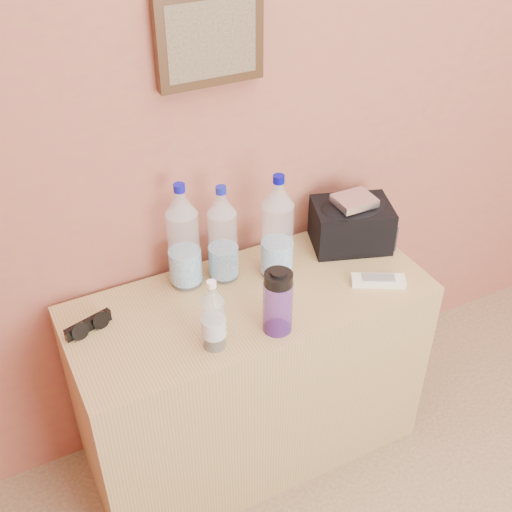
{
  "coord_description": "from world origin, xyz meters",
  "views": [
    {
      "loc": [
        -1.08,
        0.42,
        1.93
      ],
      "look_at": [
        -0.43,
        1.71,
        0.87
      ],
      "focal_mm": 45.0,
      "sensor_mm": 36.0,
      "label": 1
    }
  ],
  "objects_px": {
    "ac_remote": "(378,281)",
    "pet_large_c": "(277,233)",
    "sunglasses": "(88,325)",
    "nalgene_bottle": "(278,301)",
    "toiletry_bag": "(351,222)",
    "dresser": "(251,377)",
    "foil_packet": "(354,201)",
    "pet_large_b": "(223,239)",
    "pet_large_a": "(184,242)",
    "pet_small": "(213,318)"
  },
  "relations": [
    {
      "from": "ac_remote",
      "to": "pet_large_c",
      "type": "bearing_deg",
      "value": 172.59
    },
    {
      "from": "sunglasses",
      "to": "ac_remote",
      "type": "distance_m",
      "value": 0.87
    },
    {
      "from": "sunglasses",
      "to": "nalgene_bottle",
      "type": "bearing_deg",
      "value": -42.31
    },
    {
      "from": "pet_large_c",
      "to": "toiletry_bag",
      "type": "height_order",
      "value": "pet_large_c"
    },
    {
      "from": "dresser",
      "to": "ac_remote",
      "type": "height_order",
      "value": "ac_remote"
    },
    {
      "from": "foil_packet",
      "to": "ac_remote",
      "type": "bearing_deg",
      "value": -98.23
    },
    {
      "from": "dresser",
      "to": "nalgene_bottle",
      "type": "relative_size",
      "value": 5.43
    },
    {
      "from": "nalgene_bottle",
      "to": "foil_packet",
      "type": "relative_size",
      "value": 1.67
    },
    {
      "from": "pet_large_b",
      "to": "foil_packet",
      "type": "height_order",
      "value": "pet_large_b"
    },
    {
      "from": "pet_large_a",
      "to": "nalgene_bottle",
      "type": "height_order",
      "value": "pet_large_a"
    },
    {
      "from": "pet_large_a",
      "to": "sunglasses",
      "type": "height_order",
      "value": "pet_large_a"
    },
    {
      "from": "pet_small",
      "to": "nalgene_bottle",
      "type": "height_order",
      "value": "pet_small"
    },
    {
      "from": "pet_large_c",
      "to": "toiletry_bag",
      "type": "distance_m",
      "value": 0.31
    },
    {
      "from": "pet_small",
      "to": "pet_large_a",
      "type": "bearing_deg",
      "value": 83.05
    },
    {
      "from": "pet_large_b",
      "to": "nalgene_bottle",
      "type": "xyz_separation_m",
      "value": [
        0.03,
        -0.29,
        -0.04
      ]
    },
    {
      "from": "pet_large_b",
      "to": "sunglasses",
      "type": "bearing_deg",
      "value": -173.56
    },
    {
      "from": "pet_large_a",
      "to": "pet_large_c",
      "type": "distance_m",
      "value": 0.28
    },
    {
      "from": "pet_large_b",
      "to": "nalgene_bottle",
      "type": "distance_m",
      "value": 0.29
    },
    {
      "from": "pet_large_a",
      "to": "nalgene_bottle",
      "type": "xyz_separation_m",
      "value": [
        0.15,
        -0.31,
        -0.05
      ]
    },
    {
      "from": "nalgene_bottle",
      "to": "pet_large_a",
      "type": "bearing_deg",
      "value": 115.95
    },
    {
      "from": "pet_large_b",
      "to": "nalgene_bottle",
      "type": "relative_size",
      "value": 1.59
    },
    {
      "from": "pet_small",
      "to": "ac_remote",
      "type": "height_order",
      "value": "pet_small"
    },
    {
      "from": "pet_large_a",
      "to": "dresser",
      "type": "bearing_deg",
      "value": -46.88
    },
    {
      "from": "pet_large_a",
      "to": "pet_large_b",
      "type": "distance_m",
      "value": 0.12
    },
    {
      "from": "pet_large_a",
      "to": "nalgene_bottle",
      "type": "relative_size",
      "value": 1.71
    },
    {
      "from": "pet_large_a",
      "to": "pet_large_c",
      "type": "relative_size",
      "value": 0.99
    },
    {
      "from": "dresser",
      "to": "nalgene_bottle",
      "type": "bearing_deg",
      "value": -87.12
    },
    {
      "from": "dresser",
      "to": "pet_large_a",
      "type": "relative_size",
      "value": 3.17
    },
    {
      "from": "dresser",
      "to": "toiletry_bag",
      "type": "height_order",
      "value": "toiletry_bag"
    },
    {
      "from": "pet_small",
      "to": "ac_remote",
      "type": "relative_size",
      "value": 1.35
    },
    {
      "from": "pet_large_a",
      "to": "ac_remote",
      "type": "xyz_separation_m",
      "value": [
        0.52,
        -0.27,
        -0.14
      ]
    },
    {
      "from": "pet_small",
      "to": "ac_remote",
      "type": "distance_m",
      "value": 0.57
    },
    {
      "from": "sunglasses",
      "to": "toiletry_bag",
      "type": "relative_size",
      "value": 0.57
    },
    {
      "from": "pet_large_b",
      "to": "foil_packet",
      "type": "bearing_deg",
      "value": -6.24
    },
    {
      "from": "pet_large_a",
      "to": "toiletry_bag",
      "type": "distance_m",
      "value": 0.57
    },
    {
      "from": "dresser",
      "to": "foil_packet",
      "type": "height_order",
      "value": "foil_packet"
    },
    {
      "from": "pet_large_c",
      "to": "pet_small",
      "type": "height_order",
      "value": "pet_large_c"
    },
    {
      "from": "dresser",
      "to": "sunglasses",
      "type": "distance_m",
      "value": 0.6
    },
    {
      "from": "pet_small",
      "to": "dresser",
      "type": "bearing_deg",
      "value": 37.92
    },
    {
      "from": "dresser",
      "to": "foil_packet",
      "type": "distance_m",
      "value": 0.67
    },
    {
      "from": "dresser",
      "to": "sunglasses",
      "type": "relative_size",
      "value": 7.81
    },
    {
      "from": "sunglasses",
      "to": "foil_packet",
      "type": "distance_m",
      "value": 0.9
    },
    {
      "from": "toiletry_bag",
      "to": "dresser",
      "type": "bearing_deg",
      "value": -147.68
    },
    {
      "from": "pet_large_a",
      "to": "ac_remote",
      "type": "height_order",
      "value": "pet_large_a"
    },
    {
      "from": "ac_remote",
      "to": "dresser",
      "type": "bearing_deg",
      "value": -168.89
    },
    {
      "from": "pet_large_c",
      "to": "pet_large_a",
      "type": "bearing_deg",
      "value": 162.15
    },
    {
      "from": "pet_large_c",
      "to": "sunglasses",
      "type": "bearing_deg",
      "value": 178.72
    },
    {
      "from": "sunglasses",
      "to": "pet_small",
      "type": "bearing_deg",
      "value": -52.77
    },
    {
      "from": "pet_small",
      "to": "foil_packet",
      "type": "distance_m",
      "value": 0.63
    },
    {
      "from": "pet_small",
      "to": "toiletry_bag",
      "type": "bearing_deg",
      "value": 21.71
    }
  ]
}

